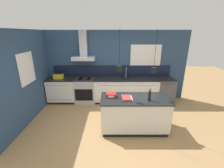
{
  "coord_description": "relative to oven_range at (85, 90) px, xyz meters",
  "views": [
    {
      "loc": [
        0.01,
        -3.55,
        2.5
      ],
      "look_at": [
        0.0,
        0.67,
        1.05
      ],
      "focal_mm": 24.0,
      "sensor_mm": 36.0,
      "label": 1
    }
  ],
  "objects": [
    {
      "name": "wall_back",
      "position": [
        0.94,
        0.32,
        0.9
      ],
      "size": [
        5.6,
        2.14,
        2.6
      ],
      "color": "navy",
      "rests_on": "ground_plane"
    },
    {
      "name": "oven_range",
      "position": [
        0.0,
        0.0,
        0.0
      ],
      "size": [
        0.73,
        0.66,
        0.91
      ],
      "color": "#B5B5BA",
      "rests_on": "ground_plane"
    },
    {
      "name": "dishwasher",
      "position": [
        3.0,
        0.0,
        -0.0
      ],
      "size": [
        0.6,
        0.65,
        0.91
      ],
      "color": "#4C4C51",
      "rests_on": "ground_plane"
    },
    {
      "name": "kitchen_island",
      "position": [
        1.6,
        -1.72,
        0.0
      ],
      "size": [
        1.77,
        0.84,
        0.91
      ],
      "color": "black",
      "rests_on": "ground_plane"
    },
    {
      "name": "counter_run_left",
      "position": [
        -0.87,
        0.01,
        0.01
      ],
      "size": [
        1.01,
        0.64,
        0.91
      ],
      "color": "black",
      "rests_on": "ground_plane"
    },
    {
      "name": "red_supply_box",
      "position": [
        0.98,
        -1.65,
        0.51
      ],
      "size": [
        0.24,
        0.2,
        0.11
      ],
      "color": "red",
      "rests_on": "kitchen_island"
    },
    {
      "name": "wall_left",
      "position": [
        -1.43,
        -0.99,
        0.85
      ],
      "size": [
        0.08,
        3.8,
        2.6
      ],
      "color": "navy",
      "rests_on": "ground_plane"
    },
    {
      "name": "yellow_toolbox",
      "position": [
        -0.95,
        0.0,
        0.54
      ],
      "size": [
        0.34,
        0.18,
        0.19
      ],
      "color": "gold",
      "rests_on": "counter_run_left"
    },
    {
      "name": "counter_run_sink",
      "position": [
        1.53,
        0.01,
        0.01
      ],
      "size": [
        2.34,
        0.64,
        1.28
      ],
      "color": "black",
      "rests_on": "ground_plane"
    },
    {
      "name": "bottle_on_island",
      "position": [
        1.92,
        -1.88,
        0.59
      ],
      "size": [
        0.07,
        0.07,
        0.32
      ],
      "color": "black",
      "rests_on": "kitchen_island"
    },
    {
      "name": "ground_plane",
      "position": [
        1.0,
        -1.69,
        -0.46
      ],
      "size": [
        16.0,
        16.0,
        0.0
      ],
      "primitive_type": "plane",
      "color": "#A87F51",
      "rests_on": "ground"
    },
    {
      "name": "book_stack",
      "position": [
        1.38,
        -1.77,
        0.48
      ],
      "size": [
        0.28,
        0.35,
        0.05
      ],
      "color": "silver",
      "rests_on": "kitchen_island"
    }
  ]
}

